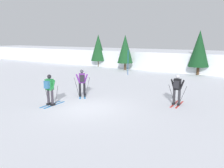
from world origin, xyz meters
TOP-DOWN VIEW (x-y plane):
  - ground_plane at (0.00, 0.00)m, footprint 120.00×120.00m
  - far_snow_ridge at (0.00, 19.42)m, footprint 80.00×8.24m
  - skier_purple at (-1.87, 1.80)m, footprint 1.35×1.44m
  - skier_green at (-1.95, -0.73)m, footprint 1.00×1.63m
  - skier_black at (3.69, 3.22)m, footprint 1.00×1.63m
  - trail_marker_pole at (-4.08, 11.11)m, footprint 0.05×0.05m
  - conifer_far_left at (-11.05, 15.35)m, footprint 1.93×1.93m
  - conifer_far_right at (-6.38, 14.33)m, footprint 1.79×1.79m
  - conifer_far_centre at (1.63, 15.20)m, footprint 2.04×2.04m

SIDE VIEW (x-z plane):
  - ground_plane at x=0.00m, z-range 0.00..0.00m
  - skier_black at x=3.69m, z-range 0.10..1.81m
  - skier_green at x=-1.95m, z-range 0.10..1.81m
  - skier_purple at x=-1.87m, z-range 0.10..1.81m
  - far_snow_ridge at x=0.00m, z-range 0.00..2.09m
  - trail_marker_pole at x=-4.08m, z-range 0.00..2.48m
  - conifer_far_right at x=-6.38m, z-range 0.41..4.43m
  - conifer_far_left at x=-11.05m, z-range 0.39..4.51m
  - conifer_far_centre at x=1.63m, z-range 0.41..4.82m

